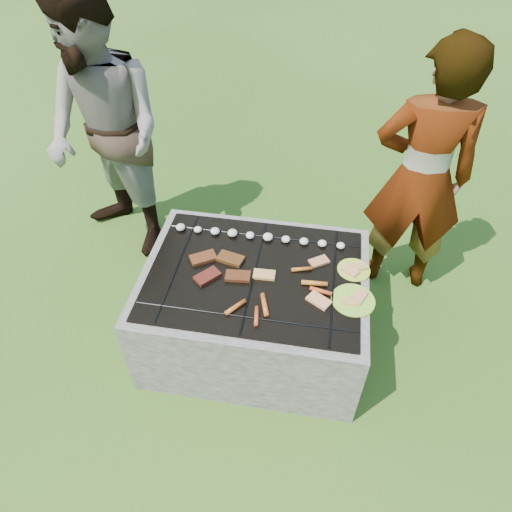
{
  "coord_description": "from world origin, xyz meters",
  "views": [
    {
      "loc": [
        0.31,
        -1.77,
        2.5
      ],
      "look_at": [
        0.0,
        0.05,
        0.7
      ],
      "focal_mm": 32.0,
      "sensor_mm": 36.0,
      "label": 1
    }
  ],
  "objects_px": {
    "cook": "(420,178)",
    "bystander": "(106,135)",
    "plate_near": "(353,300)",
    "fire_pit": "(255,309)",
    "plate_far": "(354,270)"
  },
  "relations": [
    {
      "from": "plate_near",
      "to": "fire_pit",
      "type": "bearing_deg",
      "value": 168.97
    },
    {
      "from": "plate_near",
      "to": "cook",
      "type": "bearing_deg",
      "value": 66.69
    },
    {
      "from": "plate_far",
      "to": "plate_near",
      "type": "xyz_separation_m",
      "value": [
        0.0,
        -0.23,
        -0.0
      ]
    },
    {
      "from": "fire_pit",
      "to": "cook",
      "type": "xyz_separation_m",
      "value": [
        0.92,
        0.73,
        0.59
      ]
    },
    {
      "from": "plate_near",
      "to": "bystander",
      "type": "height_order",
      "value": "bystander"
    },
    {
      "from": "fire_pit",
      "to": "bystander",
      "type": "relative_size",
      "value": 0.69
    },
    {
      "from": "plate_near",
      "to": "cook",
      "type": "relative_size",
      "value": 0.18
    },
    {
      "from": "fire_pit",
      "to": "cook",
      "type": "height_order",
      "value": "cook"
    },
    {
      "from": "bystander",
      "to": "plate_far",
      "type": "bearing_deg",
      "value": 11.18
    },
    {
      "from": "cook",
      "to": "fire_pit",
      "type": "bearing_deg",
      "value": 37.82
    },
    {
      "from": "cook",
      "to": "bystander",
      "type": "relative_size",
      "value": 0.92
    },
    {
      "from": "cook",
      "to": "bystander",
      "type": "bearing_deg",
      "value": -1.97
    },
    {
      "from": "bystander",
      "to": "fire_pit",
      "type": "bearing_deg",
      "value": -1.97
    },
    {
      "from": "plate_far",
      "to": "fire_pit",
      "type": "bearing_deg",
      "value": -167.75
    },
    {
      "from": "plate_far",
      "to": "plate_near",
      "type": "relative_size",
      "value": 0.66
    }
  ]
}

